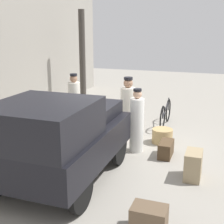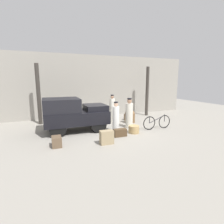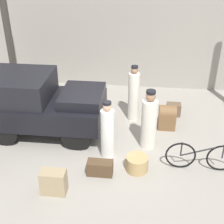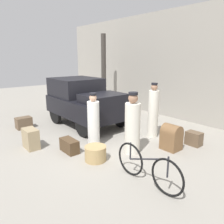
{
  "view_description": "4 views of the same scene",
  "coord_description": "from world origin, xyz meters",
  "px_view_note": "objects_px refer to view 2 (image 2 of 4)",
  "views": [
    {
      "loc": [
        -7.0,
        -2.36,
        3.04
      ],
      "look_at": [
        0.2,
        0.2,
        0.95
      ],
      "focal_mm": 50.0,
      "sensor_mm": 36.0,
      "label": 1
    },
    {
      "loc": [
        -3.24,
        -8.69,
        2.69
      ],
      "look_at": [
        0.2,
        0.2,
        0.95
      ],
      "focal_mm": 28.0,
      "sensor_mm": 36.0,
      "label": 2
    },
    {
      "loc": [
        1.0,
        -7.1,
        5.1
      ],
      "look_at": [
        0.2,
        0.2,
        0.95
      ],
      "focal_mm": 50.0,
      "sensor_mm": 36.0,
      "label": 3
    },
    {
      "loc": [
        5.18,
        -3.95,
        2.59
      ],
      "look_at": [
        0.2,
        0.2,
        0.95
      ],
      "focal_mm": 35.0,
      "sensor_mm": 36.0,
      "label": 4
    }
  ],
  "objects_px": {
    "bicycle": "(157,122)",
    "conductor_in_dark_uniform": "(129,114)",
    "trunk_wicker_pale": "(107,137)",
    "porter_carrying_trunk": "(116,118)",
    "trunk_barrel_dark": "(130,117)",
    "truck": "(73,113)",
    "suitcase_small_leather": "(120,133)",
    "trunk_umber_medium": "(128,117)",
    "wicker_basket": "(134,129)",
    "suitcase_black_upright": "(57,142)",
    "porter_standing_middle": "(112,110)"
  },
  "relations": [
    {
      "from": "trunk_wicker_pale",
      "to": "bicycle",
      "type": "bearing_deg",
      "value": 19.26
    },
    {
      "from": "porter_carrying_trunk",
      "to": "trunk_umber_medium",
      "type": "bearing_deg",
      "value": 51.71
    },
    {
      "from": "wicker_basket",
      "to": "porter_standing_middle",
      "type": "distance_m",
      "value": 2.59
    },
    {
      "from": "bicycle",
      "to": "trunk_wicker_pale",
      "type": "relative_size",
      "value": 2.99
    },
    {
      "from": "suitcase_small_leather",
      "to": "wicker_basket",
      "type": "bearing_deg",
      "value": 16.17
    },
    {
      "from": "porter_standing_middle",
      "to": "trunk_wicker_pale",
      "type": "relative_size",
      "value": 3.07
    },
    {
      "from": "suitcase_small_leather",
      "to": "suitcase_black_upright",
      "type": "relative_size",
      "value": 1.15
    },
    {
      "from": "suitcase_small_leather",
      "to": "suitcase_black_upright",
      "type": "height_order",
      "value": "suitcase_black_upright"
    },
    {
      "from": "wicker_basket",
      "to": "conductor_in_dark_uniform",
      "type": "bearing_deg",
      "value": 76.49
    },
    {
      "from": "trunk_wicker_pale",
      "to": "trunk_barrel_dark",
      "type": "bearing_deg",
      "value": 49.13
    },
    {
      "from": "conductor_in_dark_uniform",
      "to": "trunk_wicker_pale",
      "type": "distance_m",
      "value": 2.96
    },
    {
      "from": "wicker_basket",
      "to": "porter_carrying_trunk",
      "type": "xyz_separation_m",
      "value": [
        -0.8,
        0.51,
        0.54
      ]
    },
    {
      "from": "porter_carrying_trunk",
      "to": "trunk_umber_medium",
      "type": "xyz_separation_m",
      "value": [
        1.86,
        2.36,
        -0.53
      ]
    },
    {
      "from": "porter_carrying_trunk",
      "to": "trunk_wicker_pale",
      "type": "height_order",
      "value": "porter_carrying_trunk"
    },
    {
      "from": "trunk_barrel_dark",
      "to": "porter_carrying_trunk",
      "type": "bearing_deg",
      "value": -135.76
    },
    {
      "from": "conductor_in_dark_uniform",
      "to": "suitcase_small_leather",
      "type": "xyz_separation_m",
      "value": [
        -1.15,
        -1.32,
        -0.59
      ]
    },
    {
      "from": "bicycle",
      "to": "truck",
      "type": "bearing_deg",
      "value": 163.41
    },
    {
      "from": "wicker_basket",
      "to": "porter_carrying_trunk",
      "type": "relative_size",
      "value": 0.34
    },
    {
      "from": "truck",
      "to": "porter_standing_middle",
      "type": "bearing_deg",
      "value": 20.6
    },
    {
      "from": "porter_standing_middle",
      "to": "suitcase_black_upright",
      "type": "distance_m",
      "value": 4.76
    },
    {
      "from": "trunk_barrel_dark",
      "to": "truck",
      "type": "bearing_deg",
      "value": -171.21
    },
    {
      "from": "wicker_basket",
      "to": "trunk_umber_medium",
      "type": "bearing_deg",
      "value": 69.61
    },
    {
      "from": "bicycle",
      "to": "suitcase_black_upright",
      "type": "xyz_separation_m",
      "value": [
        -5.41,
        -0.73,
        -0.18
      ]
    },
    {
      "from": "conductor_in_dark_uniform",
      "to": "suitcase_small_leather",
      "type": "height_order",
      "value": "conductor_in_dark_uniform"
    },
    {
      "from": "bicycle",
      "to": "suitcase_black_upright",
      "type": "distance_m",
      "value": 5.46
    },
    {
      "from": "bicycle",
      "to": "porter_carrying_trunk",
      "type": "xyz_separation_m",
      "value": [
        -2.35,
        0.31,
        0.35
      ]
    },
    {
      "from": "trunk_wicker_pale",
      "to": "trunk_barrel_dark",
      "type": "relative_size",
      "value": 0.79
    },
    {
      "from": "wicker_basket",
      "to": "trunk_barrel_dark",
      "type": "distance_m",
      "value": 2.24
    },
    {
      "from": "bicycle",
      "to": "conductor_in_dark_uniform",
      "type": "bearing_deg",
      "value": 146.62
    },
    {
      "from": "porter_carrying_trunk",
      "to": "trunk_umber_medium",
      "type": "height_order",
      "value": "porter_carrying_trunk"
    },
    {
      "from": "trunk_barrel_dark",
      "to": "porter_standing_middle",
      "type": "bearing_deg",
      "value": 158.16
    },
    {
      "from": "suitcase_small_leather",
      "to": "trunk_barrel_dark",
      "type": "bearing_deg",
      "value": 53.88
    },
    {
      "from": "wicker_basket",
      "to": "bicycle",
      "type": "bearing_deg",
      "value": 7.36
    },
    {
      "from": "bicycle",
      "to": "trunk_barrel_dark",
      "type": "xyz_separation_m",
      "value": [
        -0.74,
        1.88,
        -0.0
      ]
    },
    {
      "from": "porter_standing_middle",
      "to": "conductor_in_dark_uniform",
      "type": "bearing_deg",
      "value": -71.42
    },
    {
      "from": "truck",
      "to": "porter_carrying_trunk",
      "type": "relative_size",
      "value": 2.04
    },
    {
      "from": "bicycle",
      "to": "porter_carrying_trunk",
      "type": "bearing_deg",
      "value": 172.52
    },
    {
      "from": "wicker_basket",
      "to": "suitcase_small_leather",
      "type": "height_order",
      "value": "wicker_basket"
    },
    {
      "from": "porter_standing_middle",
      "to": "conductor_in_dark_uniform",
      "type": "relative_size",
      "value": 1.05
    },
    {
      "from": "conductor_in_dark_uniform",
      "to": "wicker_basket",
      "type": "bearing_deg",
      "value": -103.51
    },
    {
      "from": "trunk_umber_medium",
      "to": "trunk_barrel_dark",
      "type": "relative_size",
      "value": 0.6
    },
    {
      "from": "wicker_basket",
      "to": "suitcase_black_upright",
      "type": "xyz_separation_m",
      "value": [
        -3.85,
        -0.52,
        0.02
      ]
    },
    {
      "from": "suitcase_small_leather",
      "to": "trunk_umber_medium",
      "type": "xyz_separation_m",
      "value": [
        1.96,
        3.13,
        0.02
      ]
    },
    {
      "from": "suitcase_black_upright",
      "to": "bicycle",
      "type": "bearing_deg",
      "value": 7.64
    },
    {
      "from": "suitcase_black_upright",
      "to": "suitcase_small_leather",
      "type": "bearing_deg",
      "value": 5.13
    },
    {
      "from": "truck",
      "to": "bicycle",
      "type": "bearing_deg",
      "value": -16.59
    },
    {
      "from": "bicycle",
      "to": "trunk_wicker_pale",
      "type": "bearing_deg",
      "value": -160.74
    },
    {
      "from": "porter_standing_middle",
      "to": "trunk_umber_medium",
      "type": "bearing_deg",
      "value": 16.07
    },
    {
      "from": "truck",
      "to": "trunk_umber_medium",
      "type": "height_order",
      "value": "truck"
    },
    {
      "from": "trunk_barrel_dark",
      "to": "suitcase_small_leather",
      "type": "bearing_deg",
      "value": -126.12
    }
  ]
}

